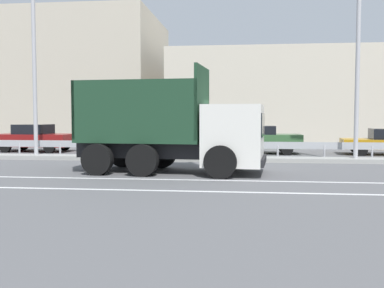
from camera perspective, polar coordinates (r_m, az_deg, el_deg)
name	(u,v)px	position (r m, az deg, el deg)	size (l,w,h in m)	color
ground_plane	(229,169)	(16.52, 4.76, -3.20)	(320.00, 320.00, 0.00)	#565659
lane_strip_0	(161,179)	(13.85, -4.02, -4.50)	(70.17, 0.16, 0.01)	silver
lane_strip_1	(146,190)	(11.88, -5.83, -5.86)	(70.17, 0.16, 0.01)	silver
median_island	(232,159)	(19.42, 5.04, -1.91)	(38.60, 1.10, 0.18)	gray
median_guardrail	(232,146)	(20.52, 5.13, -0.28)	(70.17, 0.09, 0.78)	#9EA0A5
dump_truck	(191,136)	(15.33, -0.08, 0.97)	(6.55, 3.17, 3.61)	silver
median_road_sign	(116,131)	(20.14, -9.67, 1.60)	(0.79, 0.16, 2.36)	white
street_lamp_1	(32,29)	(21.70, -19.70, 13.61)	(0.70, 2.73, 10.48)	#ADADB2
street_lamp_2	(359,48)	(19.97, 20.41, 11.40)	(0.71, 1.92, 8.59)	#ADADB2
parked_car_3	(35,138)	(25.94, -19.29, 0.74)	(4.13, 2.14, 1.48)	maroon
parked_car_4	(151,140)	(23.56, -5.29, 0.53)	(4.78, 1.87, 1.36)	#335B33
parked_car_5	(260,139)	(23.40, 8.59, 0.59)	(4.18, 1.88, 1.44)	#335B33
background_building_0	(58,80)	(41.62, -16.60, 7.85)	(17.62, 12.12, 10.28)	#B7AD99
background_building_1	(282,99)	(38.02, 11.38, 5.61)	(17.12, 15.21, 6.66)	beige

